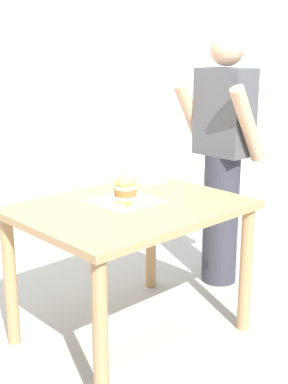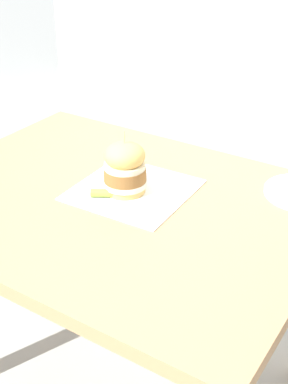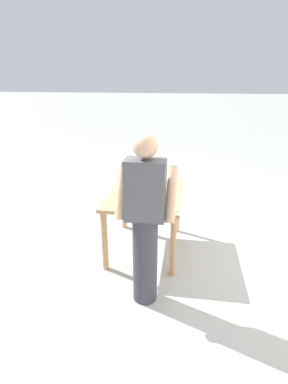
{
  "view_description": "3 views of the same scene",
  "coord_description": "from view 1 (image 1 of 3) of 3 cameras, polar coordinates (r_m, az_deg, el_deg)",
  "views": [
    {
      "loc": [
        2.04,
        -1.81,
        1.6
      ],
      "look_at": [
        0.0,
        0.1,
        0.83
      ],
      "focal_mm": 50.0,
      "sensor_mm": 36.0,
      "label": 1
    },
    {
      "loc": [
        1.07,
        0.79,
        1.54
      ],
      "look_at": [
        0.0,
        0.1,
        0.83
      ],
      "focal_mm": 50.0,
      "sensor_mm": 36.0,
      "label": 2
    },
    {
      "loc": [
        -0.5,
        3.4,
        2.12
      ],
      "look_at": [
        0.0,
        0.1,
        0.83
      ],
      "focal_mm": 28.0,
      "sensor_mm": 36.0,
      "label": 3
    }
  ],
  "objects": [
    {
      "name": "diner_across_table",
      "position": [
        3.59,
        8.38,
        3.73
      ],
      "size": [
        0.55,
        0.35,
        1.69
      ],
      "color": "#33333D",
      "rests_on": "ground"
    },
    {
      "name": "side_plate_with_forks",
      "position": [
        3.36,
        0.7,
        1.37
      ],
      "size": [
        0.22,
        0.22,
        0.02
      ],
      "color": "white",
      "rests_on": "patio_table"
    },
    {
      "name": "sandwich",
      "position": [
        2.87,
        -1.99,
        0.4
      ],
      "size": [
        0.13,
        0.13,
        0.19
      ],
      "color": "#E5B25B",
      "rests_on": "serving_paper"
    },
    {
      "name": "parked_car_far_end",
      "position": [
        13.5,
        -3.8,
        11.59
      ],
      "size": [
        4.35,
        2.15,
        1.6
      ],
      "color": "red",
      "rests_on": "ground"
    },
    {
      "name": "ground_plane",
      "position": [
        3.16,
        -1.37,
        -14.97
      ],
      "size": [
        80.0,
        80.0,
        0.0
      ],
      "primitive_type": "plane",
      "color": "#9E9E99"
    },
    {
      "name": "serving_paper",
      "position": [
        2.91,
        -2.02,
        -0.94
      ],
      "size": [
        0.33,
        0.33,
        0.0
      ],
      "primitive_type": "cube",
      "rotation": [
        0.0,
        0.0,
        0.03
      ],
      "color": "white",
      "rests_on": "patio_table"
    },
    {
      "name": "patio_table",
      "position": [
        2.89,
        -1.45,
        -3.61
      ],
      "size": [
        0.9,
        1.17,
        0.78
      ],
      "color": "tan",
      "rests_on": "ground"
    },
    {
      "name": "pickle_spear",
      "position": [
        2.82,
        -1.62,
        -1.18
      ],
      "size": [
        0.06,
        0.08,
        0.02
      ],
      "primitive_type": "cylinder",
      "rotation": [
        0.0,
        1.57,
        2.11
      ],
      "color": "#8EA83D",
      "rests_on": "serving_paper"
    }
  ]
}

